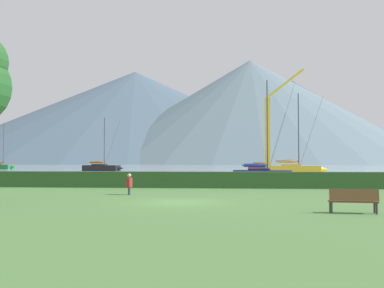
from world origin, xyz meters
The scene contains 14 objects.
ground_plane centered at (0.00, 0.00, 0.00)m, with size 1000.00×1000.00×0.00m, color #477038.
harbor_water centered at (0.00, 137.00, 0.00)m, with size 320.00×246.00×0.00m, color #8C9EA3.
hedge_line centered at (0.00, 11.00, 0.59)m, with size 80.00×1.20×1.19m, color #284C23.
sailboat_slip_1 centered at (12.74, 46.54, 0.76)m, with size 9.24×3.88×12.43m.
sailboat_slip_2 centered at (-52.19, 78.51, 0.62)m, with size 7.39×3.92×11.05m.
sailboat_slip_3 centered at (6.17, 26.15, 0.61)m, with size 7.27×3.13×10.74m.
sailboat_slip_7 centered at (9.67, 61.40, 0.65)m, with size 7.68×3.17×11.43m.
sailboat_slip_8 centered at (-21.91, 60.13, 0.68)m, with size 8.27×3.49×10.27m.
park_bench_near_path centered at (7.02, -3.75, 0.53)m, with size 1.82×0.63×0.95m.
person_seated_viewer centered at (-3.49, 4.26, 0.69)m, with size 0.36×0.56×1.25m.
dock_crane centered at (9.41, 53.16, 5.82)m, with size 7.28×2.00×17.80m.
distant_hill_west_ridge centered at (63.62, 383.31, 38.65)m, with size 227.49×227.49×77.29m, color #425666.
distant_hill_central_peak centered at (19.70, 297.79, 38.59)m, with size 251.66×251.66×77.19m, color slate.
distant_hill_east_ridge centered at (-81.03, 357.99, 41.37)m, with size 349.97×349.97×82.74m, color #425666.
Camera 1 is at (2.26, -20.41, 2.01)m, focal length 39.83 mm.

